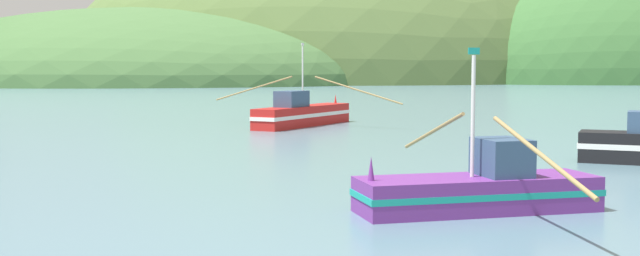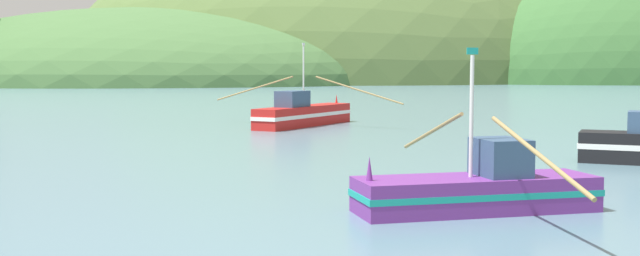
# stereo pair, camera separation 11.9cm
# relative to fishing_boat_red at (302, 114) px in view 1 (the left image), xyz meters

# --- Properties ---
(hill_far_left) EXTENTS (143.54, 114.84, 42.80)m
(hill_far_left) POSITION_rel_fishing_boat_red_xyz_m (-13.51, 169.71, -0.91)
(hill_far_left) COLOR #47703D
(hill_far_left) RESTS_ON ground
(hill_mid_left) EXTENTS (101.10, 80.88, 62.36)m
(hill_mid_left) POSITION_rel_fishing_boat_red_xyz_m (120.75, 155.07, -0.91)
(hill_mid_left) COLOR #386633
(hill_mid_left) RESTS_ON ground
(hill_far_right) EXTENTS (181.21, 144.97, 97.59)m
(hill_far_right) POSITION_rel_fishing_boat_red_xyz_m (46.62, 199.33, -0.91)
(hill_far_right) COLOR #516B38
(hill_far_right) RESTS_ON ground
(fishing_boat_red) EXTENTS (12.22, 10.26, 6.15)m
(fishing_boat_red) POSITION_rel_fishing_boat_red_xyz_m (0.00, 0.00, 0.00)
(fishing_boat_red) COLOR red
(fishing_boat_red) RESTS_ON ground
(fishing_boat_purple) EXTENTS (7.38, 11.87, 4.86)m
(fishing_boat_purple) POSITION_rel_fishing_boat_red_xyz_m (-0.97, -34.37, -0.23)
(fishing_boat_purple) COLOR #6B2D84
(fishing_boat_purple) RESTS_ON ground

